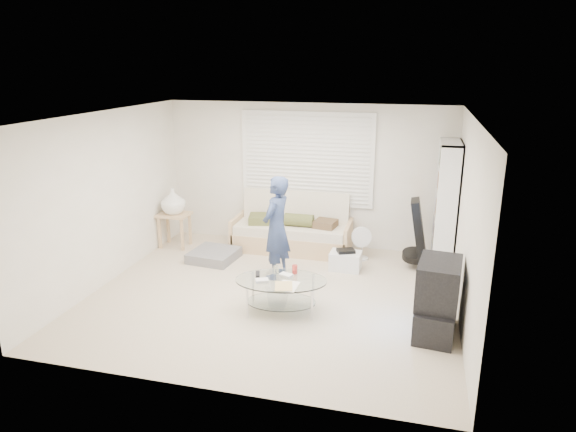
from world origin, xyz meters
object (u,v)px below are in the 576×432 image
(futon_sofa, at_px, (292,231))
(coffee_table, at_px, (281,286))
(bookshelf, at_px, (445,207))
(tv_unit, at_px, (437,299))

(futon_sofa, relative_size, coffee_table, 1.56)
(bookshelf, relative_size, coffee_table, 1.55)
(tv_unit, distance_m, coffee_table, 1.96)
(futon_sofa, bearing_deg, tv_unit, -45.22)
(tv_unit, bearing_deg, bookshelf, 86.68)
(futon_sofa, distance_m, coffee_table, 2.33)
(bookshelf, distance_m, coffee_table, 3.00)
(futon_sofa, distance_m, tv_unit, 3.36)
(bookshelf, xyz_separation_m, tv_unit, (-0.12, -2.15, -0.56))
(futon_sofa, relative_size, tv_unit, 2.18)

